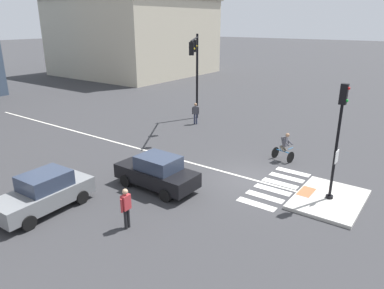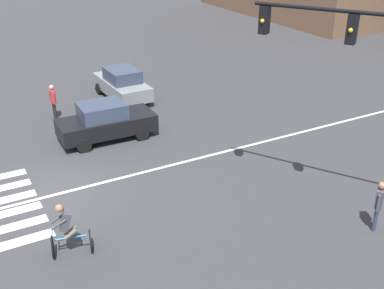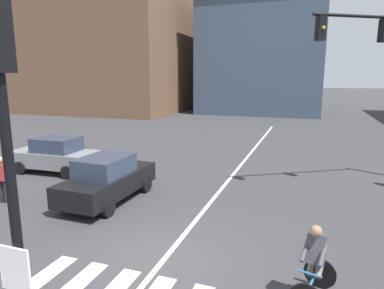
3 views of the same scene
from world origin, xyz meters
TOP-DOWN VIEW (x-y plane):
  - ground_plane at (0.00, 0.00)m, footprint 300.00×300.00m
  - crosswalk_stripe_a at (-2.18, -1.46)m, footprint 0.44×1.80m
  - crosswalk_stripe_b at (-1.31, -1.46)m, footprint 0.44×1.80m
  - crosswalk_stripe_c at (-0.44, -1.46)m, footprint 0.44×1.80m
  - crosswalk_stripe_d at (0.44, -1.46)m, footprint 0.44×1.80m
  - crosswalk_stripe_e at (1.31, -1.46)m, footprint 0.44×1.80m
  - crosswalk_stripe_f at (2.18, -1.46)m, footprint 0.44×1.80m
  - lane_centre_line at (0.04, 10.00)m, footprint 0.14×28.00m
  - car_black_westbound_near at (-3.48, 3.15)m, footprint 1.91×4.13m
  - car_grey_cross_left at (-7.86, 5.58)m, footprint 4.15×1.95m
  - cyclist at (3.45, -0.40)m, footprint 0.89×1.21m
  - pedestrian_at_curb_left at (-6.84, 1.75)m, footprint 0.55×0.24m
  - pedestrian_waiting_far_side at (6.77, 8.16)m, footprint 0.39×0.47m

SIDE VIEW (x-z plane):
  - ground_plane at x=0.00m, z-range 0.00..0.00m
  - crosswalk_stripe_a at x=-2.18m, z-range 0.00..0.01m
  - crosswalk_stripe_b at x=-1.31m, z-range 0.00..0.01m
  - crosswalk_stripe_c at x=-0.44m, z-range 0.00..0.01m
  - crosswalk_stripe_d at x=0.44m, z-range 0.00..0.01m
  - crosswalk_stripe_e at x=1.31m, z-range 0.00..0.01m
  - crosswalk_stripe_f at x=2.18m, z-range 0.00..0.01m
  - lane_centre_line at x=0.04m, z-range 0.00..0.01m
  - car_black_westbound_near at x=-3.48m, z-range -0.01..1.63m
  - car_grey_cross_left at x=-7.86m, z-range -0.01..1.63m
  - cyclist at x=3.45m, z-range 0.03..1.71m
  - pedestrian_at_curb_left at x=-6.84m, z-range 0.15..1.82m
  - pedestrian_waiting_far_side at x=6.77m, z-range 0.15..1.82m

